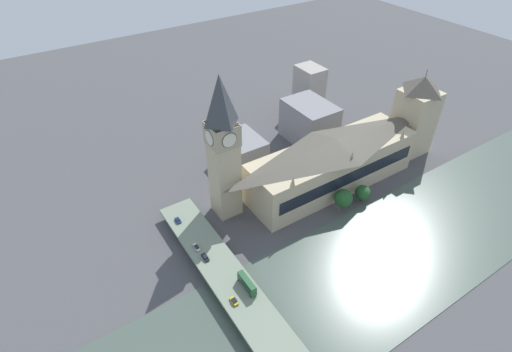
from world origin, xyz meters
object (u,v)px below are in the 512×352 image
(car_northbound_tail, at_px, (178,220))
(parliament_hall, at_px, (333,162))
(road_bridge, at_px, (262,327))
(car_northbound_mid, at_px, (196,247))
(victoria_tower, at_px, (415,115))
(double_decker_bus_lead, at_px, (247,283))
(car_southbound_extra, at_px, (234,301))
(car_northbound_lead, at_px, (205,257))
(clock_tower, at_px, (223,148))

(car_northbound_tail, bearing_deg, parliament_hall, -98.66)
(road_bridge, height_order, car_northbound_mid, car_northbound_mid)
(victoria_tower, relative_size, car_northbound_mid, 11.15)
(parliament_hall, xyz_separation_m, double_decker_bus_lead, (-35.52, 73.70, -6.02))
(car_southbound_extra, bearing_deg, road_bridge, -165.11)
(double_decker_bus_lead, bearing_deg, victoria_tower, -75.05)
(victoria_tower, bearing_deg, parliament_hall, 90.06)
(victoria_tower, relative_size, car_northbound_lead, 11.31)
(clock_tower, xyz_separation_m, car_northbound_tail, (0.46, 25.11, -30.94))
(road_bridge, bearing_deg, clock_tower, -18.67)
(parliament_hall, bearing_deg, car_northbound_mid, 94.92)
(car_northbound_mid, bearing_deg, car_northbound_tail, -0.36)
(parliament_hall, height_order, car_northbound_lead, parliament_hall)
(clock_tower, height_order, car_northbound_tail, clock_tower)
(victoria_tower, bearing_deg, clock_tower, 84.15)
(victoria_tower, height_order, car_northbound_lead, victoria_tower)
(clock_tower, bearing_deg, car_northbound_mid, 126.79)
(parliament_hall, distance_m, car_northbound_tail, 82.39)
(car_northbound_lead, relative_size, car_northbound_tail, 1.14)
(car_northbound_tail, bearing_deg, car_northbound_mid, 179.64)
(road_bridge, xyz_separation_m, car_northbound_mid, (44.94, 3.67, 1.66))
(parliament_hall, bearing_deg, victoria_tower, -89.94)
(road_bridge, relative_size, car_northbound_tail, 39.17)
(victoria_tower, distance_m, double_decker_bus_lead, 138.70)
(victoria_tower, bearing_deg, car_northbound_tail, 85.00)
(clock_tower, bearing_deg, double_decker_bus_lead, 159.48)
(parliament_hall, distance_m, victoria_tower, 60.18)
(car_northbound_mid, bearing_deg, car_northbound_lead, -174.69)
(road_bridge, relative_size, car_northbound_mid, 33.80)
(victoria_tower, height_order, double_decker_bus_lead, victoria_tower)
(road_bridge, relative_size, double_decker_bus_lead, 14.40)
(victoria_tower, xyz_separation_m, car_southbound_extra, (-38.44, 140.64, -16.94))
(victoria_tower, distance_m, car_northbound_mid, 141.90)
(parliament_hall, bearing_deg, car_southbound_extra, 115.32)
(road_bridge, bearing_deg, double_decker_bus_lead, -13.11)
(road_bridge, height_order, car_northbound_tail, car_northbound_tail)
(parliament_hall, relative_size, car_southbound_extra, 23.28)
(car_northbound_tail, bearing_deg, double_decker_bus_lead, -171.25)
(car_northbound_tail, bearing_deg, car_southbound_extra, 179.94)
(victoria_tower, xyz_separation_m, car_northbound_mid, (-7.04, 140.70, -16.99))
(double_decker_bus_lead, height_order, car_northbound_tail, double_decker_bus_lead)
(road_bridge, distance_m, car_northbound_tail, 64.39)
(double_decker_bus_lead, relative_size, car_southbound_extra, 2.66)
(victoria_tower, xyz_separation_m, car_northbound_lead, (-13.91, 140.07, -16.90))
(car_northbound_tail, relative_size, car_southbound_extra, 0.98)
(parliament_hall, bearing_deg, clock_tower, 78.01)
(double_decker_bus_lead, bearing_deg, car_northbound_lead, 17.55)
(clock_tower, relative_size, car_northbound_tail, 18.28)
(victoria_tower, bearing_deg, double_decker_bus_lead, 104.95)
(road_bridge, height_order, car_northbound_lead, car_northbound_lead)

